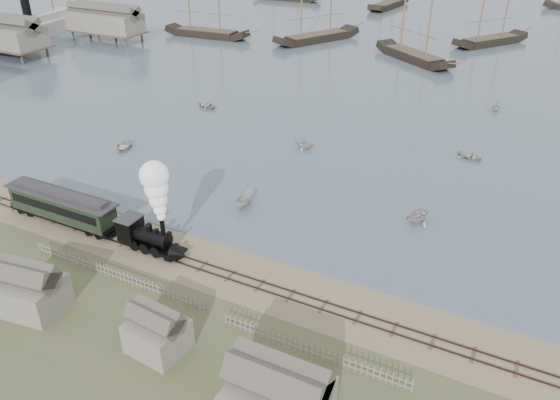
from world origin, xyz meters
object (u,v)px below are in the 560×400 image
at_px(locomotive, 155,215).
at_px(beached_dinghy, 71,206).
at_px(passenger_coach, 62,205).
at_px(steamship, 28,17).

bearing_deg(locomotive, beached_dinghy, 170.53).
xyz_separation_m(locomotive, passenger_coach, (-12.14, 0.00, -2.13)).
bearing_deg(steamship, locomotive, -132.96).
height_order(passenger_coach, beached_dinghy, passenger_coach).
relative_size(passenger_coach, beached_dinghy, 3.45).
bearing_deg(locomotive, steamship, 145.11).
height_order(passenger_coach, steamship, steamship).
height_order(locomotive, steamship, steamship).
bearing_deg(beached_dinghy, passenger_coach, -119.17).
distance_m(passenger_coach, steamship, 91.81).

